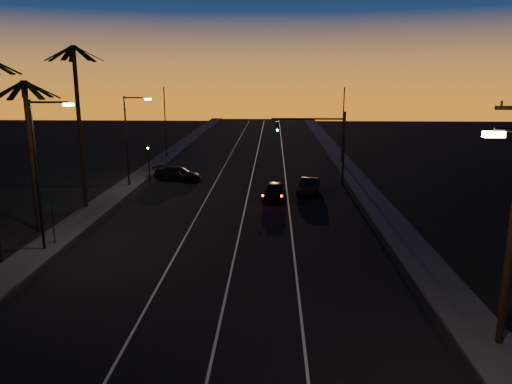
{
  "coord_description": "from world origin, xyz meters",
  "views": [
    {
      "loc": [
        2.74,
        -7.96,
        10.29
      ],
      "look_at": [
        1.59,
        24.29,
        2.76
      ],
      "focal_mm": 35.0,
      "sensor_mm": 36.0,
      "label": 1
    }
  ],
  "objects_px": {
    "signal_mast": "(319,135)",
    "right_car": "(309,186)",
    "cross_car": "(178,174)",
    "lead_car": "(274,191)"
  },
  "relations": [
    {
      "from": "right_car",
      "to": "lead_car",
      "type": "bearing_deg",
      "value": -142.08
    },
    {
      "from": "signal_mast",
      "to": "right_car",
      "type": "bearing_deg",
      "value": -105.55
    },
    {
      "from": "signal_mast",
      "to": "right_car",
      "type": "relative_size",
      "value": 1.61
    },
    {
      "from": "cross_car",
      "to": "right_car",
      "type": "bearing_deg",
      "value": -22.39
    },
    {
      "from": "lead_car",
      "to": "cross_car",
      "type": "distance_m",
      "value": 12.36
    },
    {
      "from": "signal_mast",
      "to": "lead_car",
      "type": "relative_size",
      "value": 1.41
    },
    {
      "from": "signal_mast",
      "to": "lead_car",
      "type": "distance_m",
      "value": 9.0
    },
    {
      "from": "cross_car",
      "to": "lead_car",
      "type": "bearing_deg",
      "value": -38.24
    },
    {
      "from": "signal_mast",
      "to": "right_car",
      "type": "xyz_separation_m",
      "value": [
        -1.23,
        -4.42,
        -4.08
      ]
    },
    {
      "from": "lead_car",
      "to": "cross_car",
      "type": "height_order",
      "value": "lead_car"
    }
  ]
}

